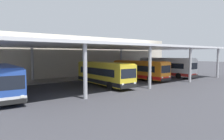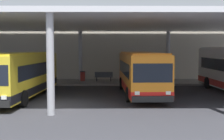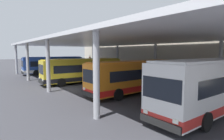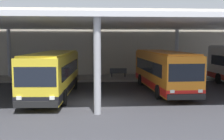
# 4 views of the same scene
# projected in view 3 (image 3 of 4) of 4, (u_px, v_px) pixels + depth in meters

# --- Properties ---
(ground_plane) EXTENTS (200.00, 200.00, 0.00)m
(ground_plane) POSITION_uv_depth(u_px,v_px,m) (72.00, 89.00, 20.14)
(ground_plane) COLOR #333338
(platform_kerb) EXTENTS (42.00, 4.50, 0.18)m
(platform_kerb) POSITION_uv_depth(u_px,v_px,m) (147.00, 79.00, 27.03)
(platform_kerb) COLOR gray
(platform_kerb) RESTS_ON ground
(station_building_facade) EXTENTS (48.00, 1.60, 7.67)m
(station_building_facade) POSITION_uv_depth(u_px,v_px,m) (162.00, 53.00, 28.57)
(station_building_facade) COLOR beige
(station_building_facade) RESTS_ON ground
(canopy_shelter) EXTENTS (40.00, 17.00, 5.55)m
(canopy_shelter) POSITION_uv_depth(u_px,v_px,m) (113.00, 42.00, 22.85)
(canopy_shelter) COLOR silver
(canopy_shelter) RESTS_ON ground
(bus_nearest_bay) EXTENTS (3.17, 10.66, 3.17)m
(bus_nearest_bay) POSITION_uv_depth(u_px,v_px,m) (53.00, 65.00, 34.22)
(bus_nearest_bay) COLOR #284CA8
(bus_nearest_bay) RESTS_ON ground
(bus_second_bay) EXTENTS (3.10, 10.65, 3.17)m
(bus_second_bay) POSITION_uv_depth(u_px,v_px,m) (83.00, 70.00, 24.16)
(bus_second_bay) COLOR yellow
(bus_second_bay) RESTS_ON ground
(bus_middle_bay) EXTENTS (2.93, 10.60, 3.17)m
(bus_middle_bay) POSITION_uv_depth(u_px,v_px,m) (135.00, 76.00, 18.21)
(bus_middle_bay) COLOR orange
(bus_middle_bay) RESTS_ON ground
(bus_far_bay) EXTENTS (2.86, 11.37, 3.57)m
(bus_far_bay) POSITION_uv_depth(u_px,v_px,m) (214.00, 85.00, 12.32)
(bus_far_bay) COLOR white
(bus_far_bay) RESTS_ON ground
(bench_waiting) EXTENTS (1.80, 0.45, 0.92)m
(bench_waiting) POSITION_uv_depth(u_px,v_px,m) (161.00, 77.00, 25.02)
(bench_waiting) COLOR #4C515B
(bench_waiting) RESTS_ON platform_kerb
(trash_bin) EXTENTS (0.52, 0.52, 0.98)m
(trash_bin) POSITION_uv_depth(u_px,v_px,m) (150.00, 75.00, 26.92)
(trash_bin) COLOR maroon
(trash_bin) RESTS_ON platform_kerb
(banner_sign) EXTENTS (0.70, 0.12, 3.20)m
(banner_sign) POSITION_uv_depth(u_px,v_px,m) (90.00, 62.00, 38.78)
(banner_sign) COLOR #B2B2B7
(banner_sign) RESTS_ON platform_kerb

